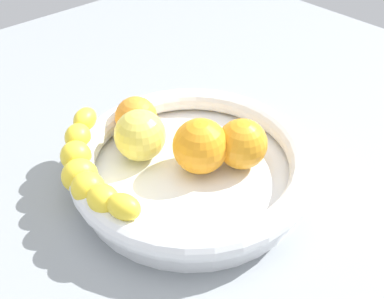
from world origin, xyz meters
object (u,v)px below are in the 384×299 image
object	(u,v)px
orange_mid_left	(242,144)
fruit_bowl	(192,165)
orange_mid_right	(136,117)
banana_draped_left	(87,168)
apple_yellow	(140,135)
orange_front	(200,146)

from	to	relation	value
orange_mid_left	fruit_bowl	bearing A→B (deg)	56.66
orange_mid_left	orange_mid_right	size ratio (longest dim) A/B	1.11
banana_draped_left	apple_yellow	world-z (taller)	apple_yellow
fruit_bowl	orange_mid_right	world-z (taller)	orange_mid_right
orange_mid_right	orange_mid_left	bearing A→B (deg)	-156.14
fruit_bowl	orange_mid_left	xyz separation A→B (cm)	(-3.35, -5.10, 2.55)
orange_mid_right	fruit_bowl	bearing A→B (deg)	-175.32
fruit_bowl	apple_yellow	distance (cm)	7.37
orange_front	orange_mid_right	xyz separation A→B (cm)	(10.56, 1.68, -0.58)
fruit_bowl	apple_yellow	size ratio (longest dim) A/B	4.58
fruit_bowl	banana_draped_left	bearing A→B (deg)	62.76
banana_draped_left	fruit_bowl	bearing A→B (deg)	-117.24
orange_mid_left	apple_yellow	xyz separation A→B (cm)	(9.50, 8.16, 0.13)
fruit_bowl	banana_draped_left	size ratio (longest dim) A/B	1.47
fruit_bowl	apple_yellow	world-z (taller)	apple_yellow
fruit_bowl	orange_mid_left	bearing A→B (deg)	-123.34
orange_mid_left	apple_yellow	size ratio (longest dim) A/B	0.96
orange_mid_left	apple_yellow	bearing A→B (deg)	40.66
banana_draped_left	orange_mid_left	size ratio (longest dim) A/B	3.24
orange_mid_left	apple_yellow	distance (cm)	12.53
fruit_bowl	orange_front	size ratio (longest dim) A/B	4.38
orange_mid_left	orange_front	bearing A→B (deg)	56.35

